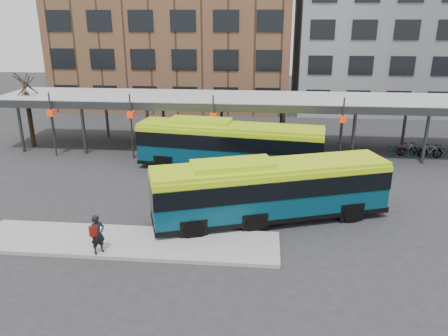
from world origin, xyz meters
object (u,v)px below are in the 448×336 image
Objects in this scene: bus_front at (270,189)px; pedestrian at (97,234)px; tree at (30,117)px; bus_rear at (229,144)px.

pedestrian is at bearing -168.58° from bus_front.
pedestrian is at bearing -54.41° from tree.
tree is 0.46× the size of bus_front.
bus_front is at bearing -31.88° from tree.
bus_front is 8.64m from pedestrian.
bus_rear is at bearing -14.21° from tree.
bus_front is 0.96× the size of bus_rear.
bus_front is 8.19m from bus_rear.
bus_rear is 7.19× the size of pedestrian.
bus_rear is (16.27, -4.12, -0.64)m from tree.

